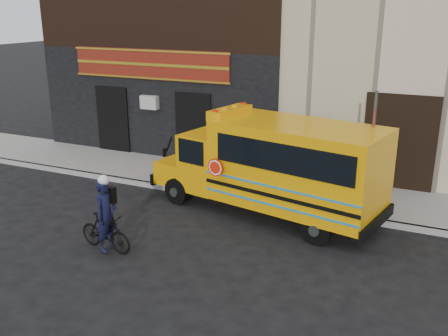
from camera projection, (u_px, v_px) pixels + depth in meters
ground at (208, 237)px, 12.90m from camera, size 120.00×120.00×0.00m
curb at (246, 201)px, 15.13m from camera, size 40.00×0.20×0.15m
sidewalk at (263, 185)px, 16.43m from camera, size 40.00×3.00×0.15m
school_bus at (276, 165)px, 13.82m from camera, size 7.19×3.49×2.92m
sign_pole at (371, 154)px, 13.13m from camera, size 0.08×0.32×3.65m
bicycle at (105, 232)px, 12.10m from camera, size 1.59×0.61×0.93m
cyclist at (106, 217)px, 11.91m from camera, size 0.47×0.68×1.79m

